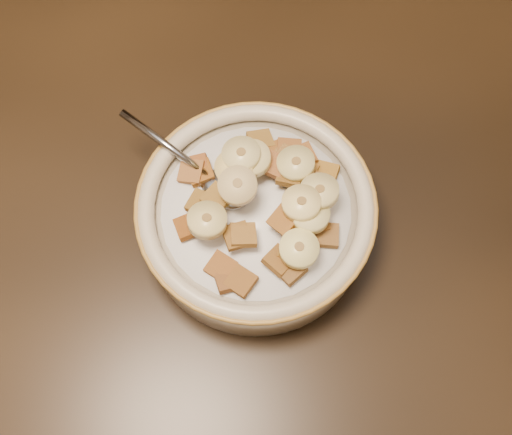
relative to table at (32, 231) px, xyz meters
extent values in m
cube|color=#422816|center=(0.00, 0.00, -0.78)|extent=(4.00, 4.50, 0.10)
cube|color=black|center=(0.00, 0.00, 0.00)|extent=(1.41, 0.91, 0.04)
cylinder|color=beige|center=(0.20, -0.03, 0.04)|extent=(0.19, 0.19, 0.05)
cylinder|color=white|center=(0.20, -0.03, 0.07)|extent=(0.16, 0.16, 0.00)
ellipsoid|color=gray|center=(0.18, -0.01, 0.07)|extent=(0.06, 0.06, 0.01)
cube|color=brown|center=(0.25, -0.06, 0.07)|extent=(0.02, 0.02, 0.01)
cube|color=olive|center=(0.17, -0.03, 0.08)|extent=(0.03, 0.03, 0.01)
cube|color=brown|center=(0.22, -0.08, 0.08)|extent=(0.03, 0.03, 0.01)
cube|color=#996221|center=(0.24, -0.01, 0.07)|extent=(0.03, 0.03, 0.01)
cube|color=brown|center=(0.16, -0.03, 0.08)|extent=(0.03, 0.03, 0.01)
cube|color=brown|center=(0.14, -0.04, 0.07)|extent=(0.02, 0.03, 0.01)
cube|color=brown|center=(0.16, 0.01, 0.07)|extent=(0.02, 0.02, 0.01)
cube|color=#98592E|center=(0.22, 0.00, 0.08)|extent=(0.03, 0.03, 0.01)
cube|color=#9D6432|center=(0.24, -0.02, 0.07)|extent=(0.02, 0.03, 0.01)
cube|color=brown|center=(0.23, -0.06, 0.08)|extent=(0.03, 0.03, 0.01)
cube|color=brown|center=(0.25, -0.05, 0.07)|extent=(0.02, 0.02, 0.01)
cube|color=brown|center=(0.18, -0.06, 0.08)|extent=(0.02, 0.02, 0.01)
cube|color=brown|center=(0.22, -0.09, 0.07)|extent=(0.03, 0.03, 0.01)
cube|color=brown|center=(0.26, -0.01, 0.07)|extent=(0.03, 0.03, 0.01)
cube|color=brown|center=(0.22, 0.01, 0.07)|extent=(0.03, 0.03, 0.01)
cube|color=brown|center=(0.17, -0.08, 0.07)|extent=(0.03, 0.03, 0.01)
cube|color=brown|center=(0.23, -0.01, 0.08)|extent=(0.03, 0.03, 0.01)
cube|color=#99582A|center=(0.25, -0.02, 0.07)|extent=(0.03, 0.03, 0.01)
cube|color=olive|center=(0.19, -0.06, 0.08)|extent=(0.02, 0.02, 0.01)
cube|color=olive|center=(0.18, -0.02, 0.08)|extent=(0.03, 0.03, 0.01)
cube|color=#915C1A|center=(0.16, 0.00, 0.07)|extent=(0.02, 0.02, 0.01)
cube|color=brown|center=(0.18, -0.09, 0.07)|extent=(0.03, 0.03, 0.01)
cube|color=brown|center=(0.17, -0.09, 0.07)|extent=(0.02, 0.02, 0.01)
cube|color=brown|center=(0.24, 0.01, 0.07)|extent=(0.03, 0.02, 0.01)
cube|color=brown|center=(0.22, -0.05, 0.08)|extent=(0.03, 0.03, 0.01)
cube|color=brown|center=(0.19, -0.01, 0.08)|extent=(0.02, 0.02, 0.01)
cube|color=brown|center=(0.21, -0.08, 0.07)|extent=(0.03, 0.03, 0.01)
cube|color=brown|center=(0.23, 0.01, 0.07)|extent=(0.02, 0.02, 0.01)
cube|color=brown|center=(0.21, 0.03, 0.07)|extent=(0.02, 0.02, 0.01)
cube|color=olive|center=(0.23, 0.01, 0.08)|extent=(0.03, 0.03, 0.01)
cube|color=brown|center=(0.15, 0.01, 0.07)|extent=(0.03, 0.03, 0.01)
cylinder|color=#EBD47A|center=(0.19, -0.01, 0.09)|extent=(0.04, 0.04, 0.01)
cylinder|color=#FFE37C|center=(0.23, -0.04, 0.09)|extent=(0.04, 0.04, 0.02)
cylinder|color=#D6C07B|center=(0.25, -0.03, 0.09)|extent=(0.04, 0.04, 0.02)
cylinder|color=#E1D883|center=(0.24, -0.05, 0.09)|extent=(0.04, 0.04, 0.02)
cylinder|color=#CDB785|center=(0.19, -0.03, 0.10)|extent=(0.04, 0.04, 0.02)
cylinder|color=#E3CC82|center=(0.19, 0.00, 0.09)|extent=(0.04, 0.04, 0.01)
cylinder|color=#EDD07E|center=(0.20, 0.00, 0.09)|extent=(0.04, 0.04, 0.01)
cylinder|color=beige|center=(0.23, -0.08, 0.09)|extent=(0.04, 0.04, 0.01)
cylinder|color=tan|center=(0.16, -0.05, 0.09)|extent=(0.04, 0.04, 0.02)
cylinder|color=#D7C373|center=(0.24, 0.00, 0.09)|extent=(0.04, 0.04, 0.02)
camera|label=1|loc=(0.17, -0.27, 0.60)|focal=50.00mm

